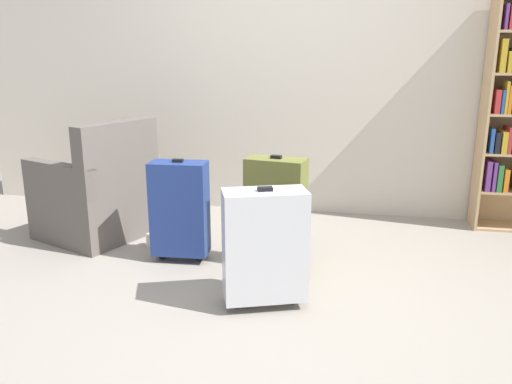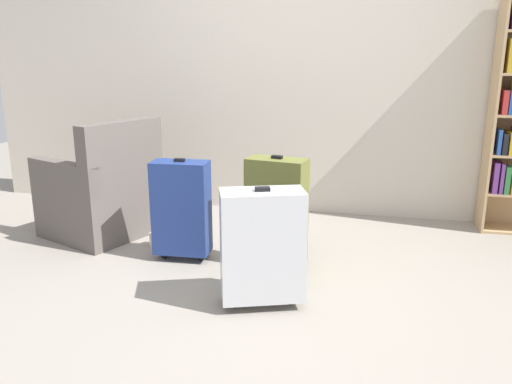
{
  "view_description": "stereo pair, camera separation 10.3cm",
  "coord_description": "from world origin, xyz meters",
  "px_view_note": "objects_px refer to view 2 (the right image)",
  "views": [
    {
      "loc": [
        0.51,
        -2.61,
        1.36
      ],
      "look_at": [
        -0.03,
        0.35,
        0.55
      ],
      "focal_mm": 36.03,
      "sensor_mm": 36.0,
      "label": 1
    },
    {
      "loc": [
        0.61,
        -2.59,
        1.36
      ],
      "look_at": [
        -0.03,
        0.35,
        0.55
      ],
      "focal_mm": 36.03,
      "sensor_mm": 36.0,
      "label": 2
    }
  ],
  "objects_px": {
    "mug": "(155,239)",
    "armchair": "(103,195)",
    "suitcase_silver": "(262,245)",
    "suitcase_olive": "(276,210)",
    "suitcase_navy_blue": "(181,208)"
  },
  "relations": [
    {
      "from": "suitcase_silver",
      "to": "suitcase_navy_blue",
      "type": "relative_size",
      "value": 0.97
    },
    {
      "from": "suitcase_olive",
      "to": "suitcase_silver",
      "type": "distance_m",
      "value": 0.56
    },
    {
      "from": "armchair",
      "to": "suitcase_silver",
      "type": "xyz_separation_m",
      "value": [
        1.44,
        -0.89,
        0.04
      ]
    },
    {
      "from": "suitcase_silver",
      "to": "suitcase_navy_blue",
      "type": "distance_m",
      "value": 0.86
    },
    {
      "from": "mug",
      "to": "suitcase_silver",
      "type": "distance_m",
      "value": 1.25
    },
    {
      "from": "armchair",
      "to": "suitcase_olive",
      "type": "bearing_deg",
      "value": -13.48
    },
    {
      "from": "armchair",
      "to": "suitcase_navy_blue",
      "type": "height_order",
      "value": "armchair"
    },
    {
      "from": "mug",
      "to": "armchair",
      "type": "bearing_deg",
      "value": 162.36
    },
    {
      "from": "armchair",
      "to": "suitcase_silver",
      "type": "distance_m",
      "value": 1.69
    },
    {
      "from": "armchair",
      "to": "suitcase_silver",
      "type": "relative_size",
      "value": 1.34
    },
    {
      "from": "suitcase_navy_blue",
      "to": "mug",
      "type": "bearing_deg",
      "value": 145.72
    },
    {
      "from": "suitcase_navy_blue",
      "to": "suitcase_olive",
      "type": "bearing_deg",
      "value": 0.95
    },
    {
      "from": "suitcase_olive",
      "to": "suitcase_silver",
      "type": "bearing_deg",
      "value": -87.74
    },
    {
      "from": "mug",
      "to": "suitcase_navy_blue",
      "type": "xyz_separation_m",
      "value": [
        0.29,
        -0.2,
        0.32
      ]
    },
    {
      "from": "armchair",
      "to": "suitcase_navy_blue",
      "type": "bearing_deg",
      "value": -24.45
    }
  ]
}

